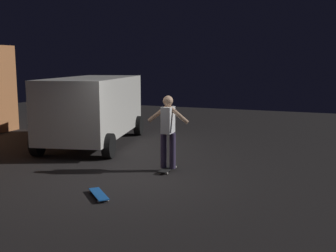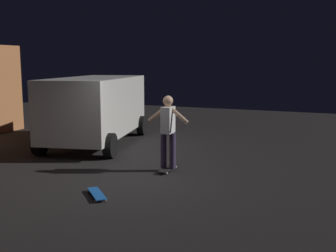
# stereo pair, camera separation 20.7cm
# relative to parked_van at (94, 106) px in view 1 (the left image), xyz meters

# --- Properties ---
(ground_plane) EXTENTS (28.00, 28.00, 0.00)m
(ground_plane) POSITION_rel_parked_van_xyz_m (-3.09, -2.60, -1.16)
(ground_plane) COLOR black
(parked_van) EXTENTS (4.91, 3.10, 2.03)m
(parked_van) POSITION_rel_parked_van_xyz_m (0.00, 0.00, 0.00)
(parked_van) COLOR silver
(parked_van) RESTS_ON ground_plane
(skateboard_ridden) EXTENTS (0.79, 0.25, 0.07)m
(skateboard_ridden) POSITION_rel_parked_van_xyz_m (-2.08, -3.27, -1.11)
(skateboard_ridden) COLOR black
(skateboard_ridden) RESTS_ON ground_plane
(skateboard_spare) EXTENTS (0.69, 0.70, 0.07)m
(skateboard_spare) POSITION_rel_parked_van_xyz_m (-4.28, -2.77, -1.11)
(skateboard_spare) COLOR #1959B2
(skateboard_spare) RESTS_ON ground_plane
(skater) EXTENTS (0.39, 0.98, 1.67)m
(skater) POSITION_rel_parked_van_xyz_m (-2.08, -3.27, -0.12)
(skater) COLOR #382D4C
(skater) RESTS_ON skateboard_ridden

